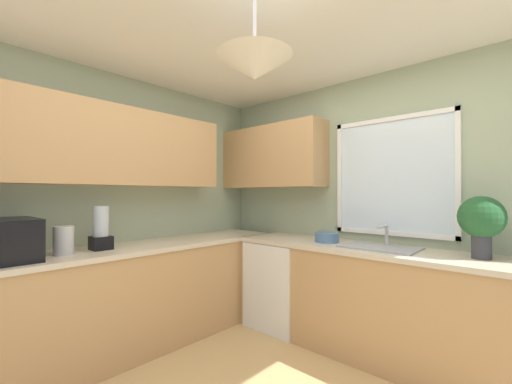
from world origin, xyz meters
name	(u,v)px	position (x,y,z in m)	size (l,w,h in m)	color
room_shell	(227,144)	(-0.78, 0.49, 1.80)	(3.70, 3.45, 2.58)	#9EAD8E
counter_run_left	(132,297)	(-1.48, 0.00, 0.46)	(0.65, 3.06, 0.91)	tan
counter_run_back	(382,303)	(0.21, 1.35, 0.46)	(2.79, 0.65, 0.91)	tan
dishwasher	(283,283)	(-0.82, 1.32, 0.43)	(0.60, 0.60, 0.87)	white
microwave	(5,240)	(-1.48, -0.90, 1.06)	(0.48, 0.36, 0.29)	black
kettle	(64,240)	(-1.46, -0.55, 1.02)	(0.14, 0.14, 0.21)	#B7B7BC
sink_assembly	(380,247)	(0.19, 1.36, 0.92)	(0.60, 0.40, 0.19)	#9EA0A5
potted_plant	(481,220)	(0.89, 1.40, 1.19)	(0.30, 0.30, 0.44)	#38383D
bowl	(327,237)	(-0.32, 1.35, 0.96)	(0.23, 0.23, 0.09)	#4C7099
blender_appliance	(101,230)	(-1.48, -0.27, 1.08)	(0.15, 0.15, 0.36)	black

